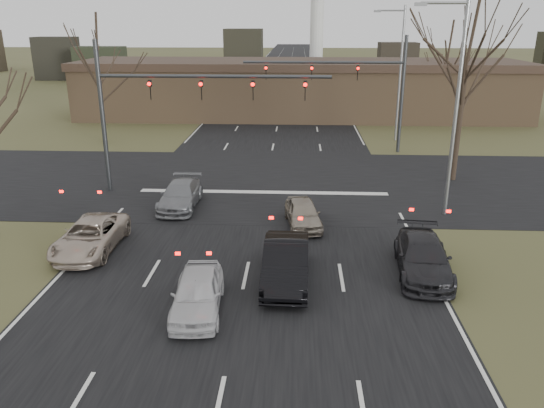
{
  "coord_description": "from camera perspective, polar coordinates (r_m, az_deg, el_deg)",
  "views": [
    {
      "loc": [
        1.83,
        -14.49,
        8.87
      ],
      "look_at": [
        0.85,
        5.33,
        2.0
      ],
      "focal_mm": 35.0,
      "sensor_mm": 36.0,
      "label": 1
    }
  ],
  "objects": [
    {
      "name": "ground",
      "position": [
        17.09,
        -3.82,
        -12.22
      ],
      "size": [
        360.0,
        360.0,
        0.0
      ],
      "primitive_type": "plane",
      "color": "#454625",
      "rests_on": "ground"
    },
    {
      "name": "road_main",
      "position": [
        75.04,
        1.43,
        12.3
      ],
      "size": [
        14.0,
        300.0,
        0.02
      ],
      "primitive_type": "cube",
      "color": "black",
      "rests_on": "ground"
    },
    {
      "name": "road_cross",
      "position": [
        30.85,
        -0.7,
        2.4
      ],
      "size": [
        200.0,
        14.0,
        0.02
      ],
      "primitive_type": "cube",
      "color": "black",
      "rests_on": "ground"
    },
    {
      "name": "building",
      "position": [
        52.86,
        3.05,
        12.32
      ],
      "size": [
        42.4,
        10.4,
        5.3
      ],
      "color": "#836546",
      "rests_on": "ground"
    },
    {
      "name": "mast_arm_near",
      "position": [
        28.64,
        -11.7,
        11.08
      ],
      "size": [
        12.12,
        0.24,
        8.0
      ],
      "color": "#383A3D",
      "rests_on": "ground"
    },
    {
      "name": "mast_arm_far",
      "position": [
        37.94,
        9.65,
        13.0
      ],
      "size": [
        11.12,
        0.24,
        8.0
      ],
      "color": "#383A3D",
      "rests_on": "ground"
    },
    {
      "name": "streetlight_right_near",
      "position": [
        25.68,
        18.94,
        10.74
      ],
      "size": [
        2.34,
        0.25,
        10.0
      ],
      "color": "gray",
      "rests_on": "ground"
    },
    {
      "name": "streetlight_right_far",
      "position": [
        42.29,
        13.43,
        14.13
      ],
      "size": [
        2.34,
        0.25,
        10.0
      ],
      "color": "gray",
      "rests_on": "ground"
    },
    {
      "name": "tree_right_near",
      "position": [
        31.84,
        20.61,
        18.0
      ],
      "size": [
        6.9,
        6.9,
        11.5
      ],
      "color": "black",
      "rests_on": "ground"
    },
    {
      "name": "tree_left_far",
      "position": [
        42.21,
        -18.5,
        16.08
      ],
      "size": [
        5.7,
        5.7,
        9.5
      ],
      "color": "black",
      "rests_on": "ground"
    },
    {
      "name": "tree_right_far",
      "position": [
        51.25,
        18.45,
        16.02
      ],
      "size": [
        5.4,
        5.4,
        9.0
      ],
      "color": "black",
      "rests_on": "ground"
    },
    {
      "name": "car_silver_suv",
      "position": [
        22.7,
        -18.95,
        -3.28
      ],
      "size": [
        2.14,
        4.58,
        1.27
      ],
      "primitive_type": "imported",
      "rotation": [
        0.0,
        0.0,
        -0.01
      ],
      "color": "#B6A593",
      "rests_on": "ground"
    },
    {
      "name": "car_white_sedan",
      "position": [
        17.33,
        -8.03,
        -9.42
      ],
      "size": [
        1.8,
        3.93,
        1.31
      ],
      "primitive_type": "imported",
      "rotation": [
        0.0,
        0.0,
        0.07
      ],
      "color": "silver",
      "rests_on": "ground"
    },
    {
      "name": "car_black_hatch",
      "position": [
        18.96,
        1.51,
        -6.29
      ],
      "size": [
        1.64,
        4.55,
        1.49
      ],
      "primitive_type": "imported",
      "rotation": [
        0.0,
        0.0,
        -0.01
      ],
      "color": "black",
      "rests_on": "ground"
    },
    {
      "name": "car_charcoal_sedan",
      "position": [
        20.31,
        15.94,
        -5.53
      ],
      "size": [
        2.25,
        4.71,
        1.32
      ],
      "primitive_type": "imported",
      "rotation": [
        0.0,
        0.0,
        -0.09
      ],
      "color": "black",
      "rests_on": "ground"
    },
    {
      "name": "car_grey_ahead",
      "position": [
        26.91,
        -9.83,
        0.97
      ],
      "size": [
        1.8,
        4.36,
        1.26
      ],
      "primitive_type": "imported",
      "rotation": [
        0.0,
        0.0,
        0.01
      ],
      "color": "gray",
      "rests_on": "ground"
    },
    {
      "name": "car_silver_ahead",
      "position": [
        24.09,
        3.36,
        -1.0
      ],
      "size": [
        1.92,
        3.74,
        1.22
      ],
      "primitive_type": "imported",
      "rotation": [
        0.0,
        0.0,
        0.14
      ],
      "color": "gray",
      "rests_on": "ground"
    }
  ]
}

